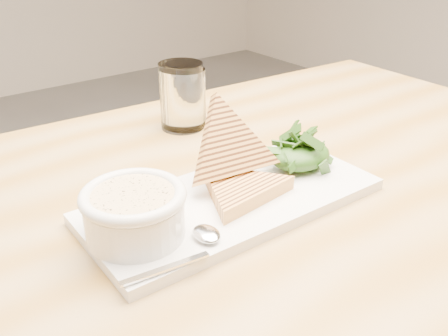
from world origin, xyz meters
TOP-DOWN VIEW (x-y plane):
  - table_top at (-0.10, -0.11)m, footprint 1.34×0.93m
  - table_leg_br at (0.50, 0.27)m, footprint 0.06×0.06m
  - platter at (-0.16, -0.12)m, footprint 0.41×0.19m
  - soup_bowl at (-0.31, -0.12)m, footprint 0.12×0.12m
  - soup at (-0.31, -0.12)m, footprint 0.10×0.10m
  - bowl_rim at (-0.31, -0.12)m, footprint 0.12×0.12m
  - sandwich_flat at (-0.15, -0.12)m, footprint 0.17×0.17m
  - sandwich_lean at (-0.14, -0.08)m, footprint 0.17×0.18m
  - salad_base at (-0.03, -0.11)m, footprint 0.10×0.08m
  - arugula_pile at (-0.03, -0.11)m, footprint 0.11×0.10m
  - spoon_bowl at (-0.25, -0.18)m, footprint 0.04×0.04m
  - spoon_handle at (-0.32, -0.20)m, footprint 0.10×0.02m
  - glass_near at (-0.06, 0.16)m, footprint 0.08×0.08m
  - glass_far at (-0.05, 0.16)m, footprint 0.07×0.07m

SIDE VIEW (x-z plane):
  - table_leg_br at x=0.50m, z-range 0.00..0.74m
  - table_top at x=-0.10m, z-range 0.74..0.78m
  - platter at x=-0.16m, z-range 0.78..0.79m
  - spoon_handle at x=-0.32m, z-range 0.80..0.80m
  - spoon_bowl at x=-0.25m, z-range 0.79..0.81m
  - sandwich_flat at x=-0.15m, z-range 0.79..0.81m
  - salad_base at x=-0.03m, z-range 0.79..0.83m
  - soup_bowl at x=-0.31m, z-range 0.79..0.84m
  - arugula_pile at x=-0.03m, z-range 0.79..0.85m
  - glass_far at x=-0.05m, z-range 0.78..0.89m
  - glass_near at x=-0.06m, z-range 0.78..0.90m
  - sandwich_lean at x=-0.14m, z-range 0.76..0.93m
  - soup at x=-0.31m, z-range 0.84..0.85m
  - bowl_rim at x=-0.31m, z-range 0.84..0.86m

